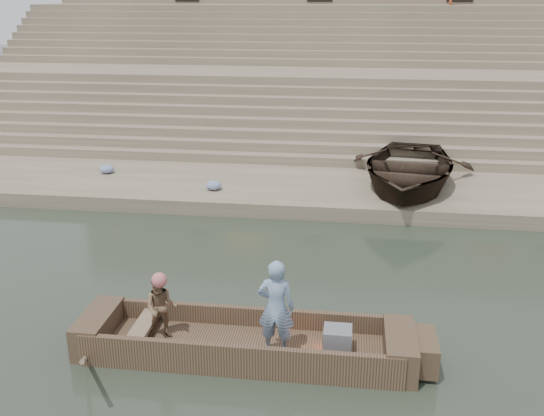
% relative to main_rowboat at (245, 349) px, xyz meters
% --- Properties ---
extents(ground, '(120.00, 120.00, 0.00)m').
position_rel_main_rowboat_xyz_m(ground, '(1.68, 0.54, -0.11)').
color(ground, '#273125').
rests_on(ground, ground).
extents(lower_landing, '(32.00, 4.00, 0.40)m').
position_rel_main_rowboat_xyz_m(lower_landing, '(1.68, 8.54, 0.09)').
color(lower_landing, gray).
rests_on(lower_landing, ground).
extents(mid_landing, '(32.00, 3.00, 2.80)m').
position_rel_main_rowboat_xyz_m(mid_landing, '(1.68, 16.04, 1.29)').
color(mid_landing, gray).
rests_on(mid_landing, ground).
extents(upper_landing, '(32.00, 3.00, 5.20)m').
position_rel_main_rowboat_xyz_m(upper_landing, '(1.68, 23.04, 2.49)').
color(upper_landing, gray).
rests_on(upper_landing, ground).
extents(ghat_steps, '(32.00, 11.00, 5.20)m').
position_rel_main_rowboat_xyz_m(ghat_steps, '(1.68, 17.73, 1.69)').
color(ghat_steps, gray).
rests_on(ghat_steps, ground).
extents(main_rowboat, '(5.00, 1.30, 0.22)m').
position_rel_main_rowboat_xyz_m(main_rowboat, '(0.00, 0.00, 0.00)').
color(main_rowboat, brown).
rests_on(main_rowboat, ground).
extents(rowboat_trim, '(6.04, 2.63, 1.79)m').
position_rel_main_rowboat_xyz_m(rowboat_trim, '(0.21, -0.01, 0.20)').
color(rowboat_trim, brown).
rests_on(rowboat_trim, ground).
extents(standing_man, '(0.61, 0.42, 1.63)m').
position_rel_main_rowboat_xyz_m(standing_man, '(0.55, -0.18, 0.92)').
color(standing_man, '#235083').
rests_on(standing_man, main_rowboat).
extents(rowing_man, '(0.61, 0.51, 1.12)m').
position_rel_main_rowboat_xyz_m(rowing_man, '(-1.42, 0.03, 0.67)').
color(rowing_man, '#297D4D').
rests_on(rowing_man, main_rowboat).
extents(television, '(0.46, 0.42, 0.40)m').
position_rel_main_rowboat_xyz_m(television, '(1.53, 0.00, 0.31)').
color(television, slate).
rests_on(television, main_rowboat).
extents(beached_rowboat, '(4.57, 5.86, 1.11)m').
position_rel_main_rowboat_xyz_m(beached_rowboat, '(3.28, 8.73, 0.84)').
color(beached_rowboat, '#2D2116').
rests_on(beached_rowboat, lower_landing).
extents(cloth_bundles, '(4.14, 1.69, 0.26)m').
position_rel_main_rowboat_xyz_m(cloth_bundles, '(-4.10, 8.29, 0.42)').
color(cloth_bundles, '#3F5999').
rests_on(cloth_bundles, lower_landing).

